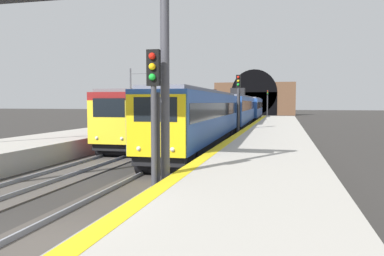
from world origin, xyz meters
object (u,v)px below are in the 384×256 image
railway_signal_far (267,101)px  catenary_mast_far (131,99)px  overhead_signal_gantry (47,31)px  train_adjacent_platform (209,109)px  train_main_approaching (238,110)px  railway_signal_mid (238,102)px  railway_signal_near (154,115)px

railway_signal_far → catenary_mast_far: catenary_mast_far is taller
overhead_signal_gantry → catenary_mast_far: 31.20m
train_adjacent_platform → railway_signal_far: bearing=169.5°
train_main_approaching → railway_signal_mid: size_ratio=10.91×
catenary_mast_far → railway_signal_far: bearing=-16.8°
train_main_approaching → railway_signal_near: bearing=1.7°
catenary_mast_far → railway_signal_mid: bearing=-124.9°
train_main_approaching → train_adjacent_platform: (4.58, 4.34, -0.00)m
train_main_approaching → railway_signal_near: train_main_approaching is taller
catenary_mast_far → train_main_approaching: bearing=-68.6°
overhead_signal_gantry → train_adjacent_platform: bearing=3.2°
overhead_signal_gantry → catenary_mast_far: overhead_signal_gantry is taller
railway_signal_far → overhead_signal_gantry: (-74.20, 3.88, 2.06)m
train_main_approaching → railway_signal_far: 40.02m
train_main_approaching → catenary_mast_far: (-4.60, 11.72, 1.33)m
railway_signal_mid → catenary_mast_far: size_ratio=0.78×
railway_signal_near → railway_signal_far: (74.77, 0.00, 0.63)m
train_main_approaching → train_adjacent_platform: size_ratio=0.99×
railway_signal_mid → train_main_approaching: bearing=-173.0°
train_adjacent_platform → railway_signal_near: bearing=8.0°
train_main_approaching → railway_signal_near: size_ratio=12.50×
railway_signal_far → catenary_mast_far: size_ratio=0.84×
train_main_approaching → train_adjacent_platform: train_adjacent_platform is taller
railway_signal_far → railway_signal_near: bearing=0.0°
train_adjacent_platform → overhead_signal_gantry: bearing=2.4°
catenary_mast_far → train_adjacent_platform: bearing=-38.8°
railway_signal_mid → railway_signal_near: bearing=0.0°
train_adjacent_platform → railway_signal_near: 39.85m
railway_signal_far → overhead_signal_gantry: bearing=-3.0°
train_main_approaching → overhead_signal_gantry: overhead_signal_gantry is taller
railway_signal_mid → train_adjacent_platform: bearing=-161.9°
railway_signal_mid → catenary_mast_far: 16.37m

